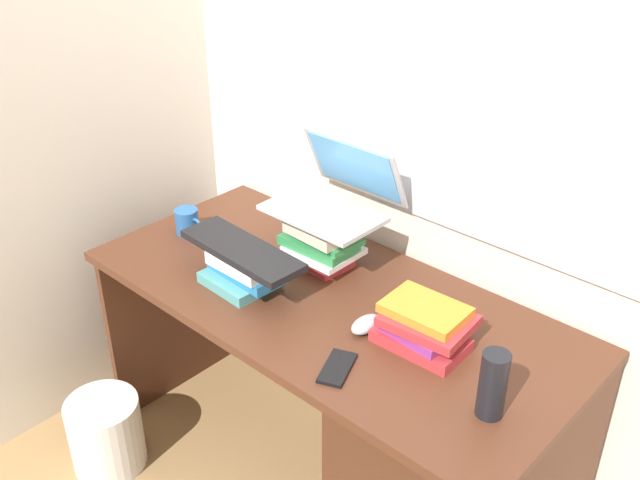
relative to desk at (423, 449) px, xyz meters
The scene contains 14 objects.
ground_plane 0.56m from the desk, behind, with size 6.00×6.00×0.00m, color #9E7A4C.
wall_back 1.07m from the desk, 132.52° to the left, with size 6.00×0.06×2.60m.
wall_left 1.63m from the desk, behind, with size 0.05×6.00×2.60m, color beige.
desk is the anchor object (origin of this frame).
book_stack_tall 0.69m from the desk, 163.92° to the left, with size 0.25×0.19×0.17m.
book_stack_keyboard_riser 0.73m from the desk, behind, with size 0.24×0.18×0.11m.
book_stack_side 0.39m from the desk, 149.45° to the left, with size 0.25×0.20×0.11m.
laptop 0.79m from the desk, 157.61° to the left, with size 0.36×0.31×0.21m.
keyboard 0.77m from the desk, behind, with size 0.42×0.14×0.02m, color black.
computer_mouse 0.40m from the desk, behind, with size 0.06×0.10×0.04m, color #A5A8AD.
mug 1.06m from the desk, behind, with size 0.11×0.08×0.09m.
water_bottle 0.48m from the desk, 20.16° to the right, with size 0.07×0.07×0.17m, color black.
cell_phone 0.42m from the desk, 126.38° to the right, with size 0.07×0.14×0.01m, color black.
wastebasket 1.10m from the desk, 155.36° to the right, with size 0.25×0.25×0.27m, color silver.
Camera 1 is at (1.19, -1.33, 1.93)m, focal length 41.01 mm.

